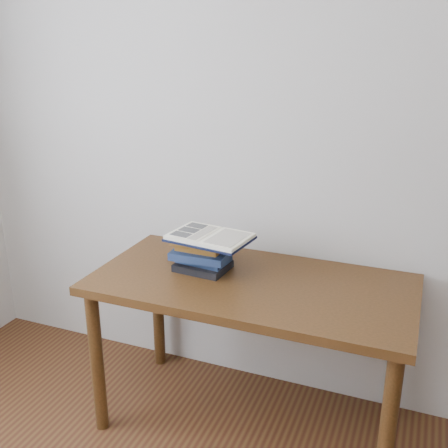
% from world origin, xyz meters
% --- Properties ---
extents(desk, '(1.37, 0.68, 0.73)m').
position_xyz_m(desk, '(-0.02, 1.38, 0.63)').
color(desk, '#4D2B13').
rests_on(desk, ground).
extents(book_stack, '(0.25, 0.20, 0.15)m').
position_xyz_m(book_stack, '(-0.26, 1.42, 0.81)').
color(book_stack, black).
rests_on(book_stack, desk).
extents(open_book, '(0.37, 0.28, 0.03)m').
position_xyz_m(open_book, '(-0.22, 1.40, 0.90)').
color(open_book, black).
rests_on(open_book, book_stack).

